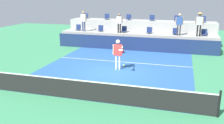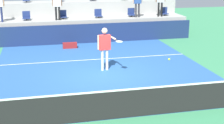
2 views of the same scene
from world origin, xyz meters
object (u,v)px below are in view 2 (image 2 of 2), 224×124
object	(u,v)px
stadium_chair_lower_mid_right	(98,14)
stadium_chair_lower_right	(131,13)
stadium_chair_lower_mid_left	(63,15)
spectator_in_white	(57,4)
tennis_ball	(169,59)
tennis_player	(105,44)
spectator_in_grey	(138,0)
stadium_chair_lower_left	(26,16)
stadium_chair_lower_far_right	(164,12)
equipment_bag	(70,45)

from	to	relation	value
stadium_chair_lower_mid_right	stadium_chair_lower_right	xyz separation A→B (m)	(2.10, 0.00, 0.00)
stadium_chair_lower_mid_right	stadium_chair_lower_right	world-z (taller)	same
stadium_chair_lower_mid_left	spectator_in_white	distance (m)	0.90
stadium_chair_lower_right	tennis_ball	distance (m)	10.59
tennis_ball	stadium_chair_lower_mid_right	bearing A→B (deg)	91.77
tennis_player	spectator_in_grey	world-z (taller)	spectator_in_grey
spectator_in_grey	stadium_chair_lower_mid_right	bearing A→B (deg)	170.76
stadium_chair_lower_left	stadium_chair_lower_far_right	distance (m)	8.54
stadium_chair_lower_far_right	tennis_player	size ratio (longest dim) A/B	0.28
stadium_chair_lower_far_right	tennis_player	xyz separation A→B (m)	(-5.23, -6.59, -0.33)
stadium_chair_lower_right	spectator_in_white	distance (m)	4.65
tennis_player	spectator_in_white	size ratio (longest dim) A/B	1.14
tennis_player	stadium_chair_lower_left	bearing A→B (deg)	116.71
stadium_chair_lower_left	tennis_player	bearing A→B (deg)	-63.29
stadium_chair_lower_left	equipment_bag	world-z (taller)	stadium_chair_lower_left
stadium_chair_lower_far_right	tennis_player	world-z (taller)	tennis_player
equipment_bag	stadium_chair_lower_mid_right	bearing A→B (deg)	48.66
tennis_player	equipment_bag	xyz separation A→B (m)	(-1.07, 4.30, -0.99)
stadium_chair_lower_mid_left	stadium_chair_lower_far_right	size ratio (longest dim) A/B	1.00
stadium_chair_lower_right	equipment_bag	world-z (taller)	stadium_chair_lower_right
stadium_chair_lower_right	stadium_chair_lower_far_right	size ratio (longest dim) A/B	1.00
stadium_chair_lower_right	tennis_player	distance (m)	7.27
tennis_ball	stadium_chair_lower_left	bearing A→B (deg)	113.69
tennis_player	tennis_ball	xyz separation A→B (m)	(1.26, -3.85, 0.34)
tennis_player	spectator_in_grey	distance (m)	7.12
tennis_player	tennis_ball	size ratio (longest dim) A/B	26.98
stadium_chair_lower_mid_left	stadium_chair_lower_far_right	distance (m)	6.43
stadium_chair_lower_left	tennis_ball	world-z (taller)	stadium_chair_lower_left
stadium_chair_lower_right	spectator_in_grey	distance (m)	0.94
spectator_in_white	stadium_chair_lower_far_right	bearing A→B (deg)	3.25
tennis_player	equipment_bag	distance (m)	4.54
tennis_player	spectator_in_grey	bearing A→B (deg)	61.99
stadium_chair_lower_left	spectator_in_white	bearing A→B (deg)	-12.12
stadium_chair_lower_right	spectator_in_white	world-z (taller)	spectator_in_white
spectator_in_grey	tennis_ball	bearing A→B (deg)	-101.45
stadium_chair_lower_left	equipment_bag	size ratio (longest dim) A/B	0.68
stadium_chair_lower_right	stadium_chair_lower_mid_left	bearing A→B (deg)	180.00
stadium_chair_lower_far_right	stadium_chair_lower_mid_left	bearing A→B (deg)	180.00
stadium_chair_lower_mid_left	tennis_ball	bearing A→B (deg)	-76.70
stadium_chair_lower_mid_right	spectator_in_white	distance (m)	2.61
stadium_chair_lower_far_right	spectator_in_white	size ratio (longest dim) A/B	0.32
stadium_chair_lower_left	spectator_in_grey	xyz separation A→B (m)	(6.62, -0.38, 0.82)
stadium_chair_lower_mid_left	stadium_chair_lower_right	xyz separation A→B (m)	(4.25, 0.00, 0.00)
stadium_chair_lower_mid_right	tennis_player	bearing A→B (deg)	-98.14
spectator_in_white	stadium_chair_lower_left	bearing A→B (deg)	167.88
stadium_chair_lower_right	tennis_ball	xyz separation A→B (m)	(-1.78, -10.44, 0.02)
tennis_ball	equipment_bag	world-z (taller)	tennis_ball
tennis_ball	stadium_chair_lower_right	bearing A→B (deg)	80.32
spectator_in_grey	tennis_ball	world-z (taller)	spectator_in_grey
spectator_in_white	tennis_ball	distance (m)	10.46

